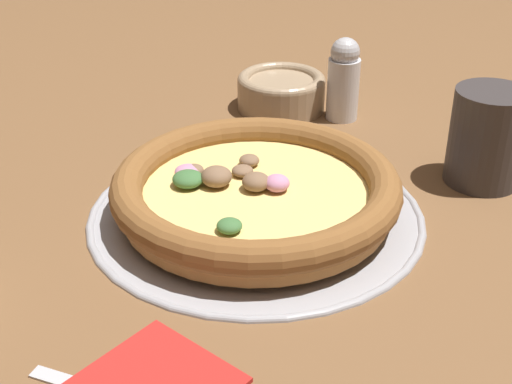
{
  "coord_description": "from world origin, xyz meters",
  "views": [
    {
      "loc": [
        -0.5,
        -0.37,
        0.37
      ],
      "look_at": [
        0.0,
        0.0,
        0.03
      ],
      "focal_mm": 50.0,
      "sensor_mm": 36.0,
      "label": 1
    }
  ],
  "objects_px": {
    "bowl_near": "(281,90)",
    "pepper_shaker": "(344,79)",
    "pizza": "(255,190)",
    "drinking_cup": "(487,137)",
    "pizza_tray": "(256,212)"
  },
  "relations": [
    {
      "from": "bowl_near",
      "to": "pepper_shaker",
      "type": "xyz_separation_m",
      "value": [
        0.02,
        -0.08,
        0.03
      ]
    },
    {
      "from": "bowl_near",
      "to": "pepper_shaker",
      "type": "relative_size",
      "value": 1.09
    },
    {
      "from": "pizza",
      "to": "pepper_shaker",
      "type": "bearing_deg",
      "value": 11.85
    },
    {
      "from": "pizza",
      "to": "pepper_shaker",
      "type": "height_order",
      "value": "pepper_shaker"
    },
    {
      "from": "pizza",
      "to": "pepper_shaker",
      "type": "xyz_separation_m",
      "value": [
        0.27,
        0.06,
        0.02
      ]
    },
    {
      "from": "bowl_near",
      "to": "drinking_cup",
      "type": "relative_size",
      "value": 1.12
    },
    {
      "from": "pizza",
      "to": "drinking_cup",
      "type": "xyz_separation_m",
      "value": [
        0.21,
        -0.16,
        0.02
      ]
    },
    {
      "from": "drinking_cup",
      "to": "pepper_shaker",
      "type": "relative_size",
      "value": 0.97
    },
    {
      "from": "pizza",
      "to": "bowl_near",
      "type": "distance_m",
      "value": 0.28
    },
    {
      "from": "bowl_near",
      "to": "drinking_cup",
      "type": "xyz_separation_m",
      "value": [
        -0.04,
        -0.29,
        0.03
      ]
    },
    {
      "from": "pizza_tray",
      "to": "pizza",
      "type": "relative_size",
      "value": 1.18
    },
    {
      "from": "bowl_near",
      "to": "pizza_tray",
      "type": "bearing_deg",
      "value": -150.5
    },
    {
      "from": "pizza_tray",
      "to": "pepper_shaker",
      "type": "relative_size",
      "value": 3.15
    },
    {
      "from": "pizza_tray",
      "to": "drinking_cup",
      "type": "distance_m",
      "value": 0.26
    },
    {
      "from": "pizza",
      "to": "drinking_cup",
      "type": "distance_m",
      "value": 0.26
    }
  ]
}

